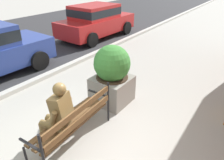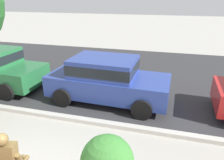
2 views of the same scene
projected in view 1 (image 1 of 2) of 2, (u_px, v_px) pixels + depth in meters
The scene contains 5 objects.
ground_plane at pixel (74, 155), 3.73m from camera, with size 80.00×80.00×0.00m, color #9E9B93.
park_bench at pixel (75, 120), 3.76m from camera, with size 1.83×0.63×0.95m.
bronze_statue_seated at pixel (57, 116), 3.65m from camera, with size 0.61×0.86×1.37m.
concrete_planter at pixel (112, 75), 4.95m from camera, with size 0.87×0.87×1.47m.
parked_car_red at pixel (96, 20), 10.02m from camera, with size 4.16×2.04×1.56m.
Camera 1 is at (-1.78, -2.10, 2.94)m, focal length 33.15 mm.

